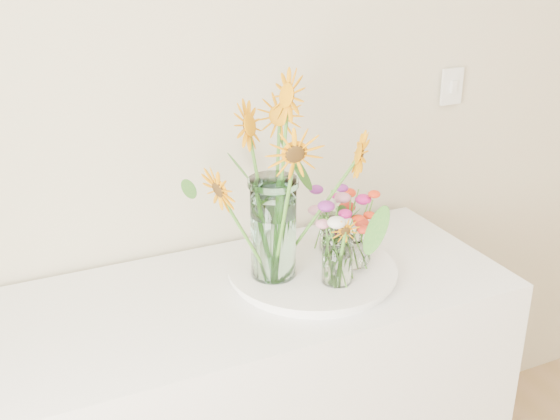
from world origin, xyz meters
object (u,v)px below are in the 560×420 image
object	(u,v)px
mason_jar	(273,228)
small_vase_c	(331,233)
tray	(312,273)
small_vase_b	(355,244)
small_vase_a	(337,260)

from	to	relation	value
mason_jar	small_vase_c	distance (m)	0.24
tray	small_vase_b	xyz separation A→B (m)	(0.11, -0.03, 0.08)
small_vase_a	small_vase_b	bearing A→B (deg)	34.81
small_vase_a	small_vase_c	world-z (taller)	small_vase_a
tray	small_vase_a	size ratio (longest dim) A/B	3.22
mason_jar	small_vase_c	size ratio (longest dim) A/B	2.53
mason_jar	small_vase_c	xyz separation A→B (m)	(0.21, 0.07, -0.08)
tray	small_vase_a	distance (m)	0.13
small_vase_a	tray	bearing A→B (deg)	101.48
small_vase_c	small_vase_b	bearing A→B (deg)	-83.79
small_vase_a	small_vase_b	distance (m)	0.11
tray	small_vase_c	size ratio (longest dim) A/B	3.97
mason_jar	small_vase_a	bearing A→B (deg)	-38.84
mason_jar	small_vase_b	world-z (taller)	mason_jar
mason_jar	small_vase_b	bearing A→B (deg)	-11.15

